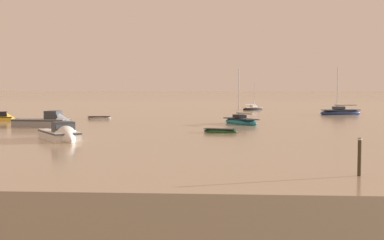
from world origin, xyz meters
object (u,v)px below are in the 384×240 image
Objects in this scene: rowboat_moored_0 at (99,118)px; sailboat_moored_2 at (341,112)px; sailboat_moored_1 at (253,109)px; motorboat_moored_0 at (62,136)px; rowboat_moored_5 at (220,131)px; mooring_post_left at (359,158)px; motorboat_moored_2 at (1,119)px; motorboat_moored_1 at (50,123)px; sailboat_moored_0 at (241,122)px.

sailboat_moored_2 is at bearing 16.30° from rowboat_moored_0.
sailboat_moored_1 is 18.99m from sailboat_moored_2.
rowboat_moored_5 is at bearing 91.26° from motorboat_moored_0.
mooring_post_left is at bearing -128.86° from sailboat_moored_1.
motorboat_moored_2 is at bearing -158.67° from rowboat_moored_0.
sailboat_moored_2 is (35.66, 27.06, -0.06)m from motorboat_moored_1.
motorboat_moored_2 is 2.38× the size of mooring_post_left.
motorboat_moored_1 is 39.45m from mooring_post_left.
motorboat_moored_1 reaches higher than rowboat_moored_5.
sailboat_moored_1 is 0.68× the size of sailboat_moored_2.
sailboat_moored_2 is at bearing -101.43° from rowboat_moored_5.
rowboat_moored_5 reaches higher than rowboat_moored_0.
motorboat_moored_2 is (-29.23, 3.09, -0.02)m from sailboat_moored_0.
sailboat_moored_0 is (20.26, 5.42, -0.10)m from motorboat_moored_1.
motorboat_moored_0 is 2.99× the size of mooring_post_left.
motorboat_moored_1 is 1.40× the size of motorboat_moored_2.
motorboat_moored_1 is 19.11m from rowboat_moored_5.
motorboat_moored_1 is at bearing -2.05° from rowboat_moored_5.
mooring_post_left is (23.29, -44.24, 0.74)m from rowboat_moored_0.
motorboat_moored_2 is at bearing 51.63° from sailboat_moored_0.
rowboat_moored_0 is 0.47× the size of motorboat_moored_1.
sailboat_moored_1 reaches higher than rowboat_moored_0.
motorboat_moored_2 is 1.44× the size of rowboat_moored_5.
rowboat_moored_5 is (12.40, 8.39, -0.21)m from motorboat_moored_0.
rowboat_moored_5 is 1.66× the size of mooring_post_left.
sailboat_moored_1 is at bearing -67.01° from sailboat_moored_2.
motorboat_moored_1 is at bearing 129.76° from mooring_post_left.
rowboat_moored_5 is (27.09, -14.58, -0.13)m from motorboat_moored_2.
motorboat_moored_1 is 1.05× the size of sailboat_moored_0.
mooring_post_left is (2.15, -71.61, 0.66)m from sailboat_moored_1.
mooring_post_left is (19.51, -15.86, 0.53)m from motorboat_moored_0.
sailboat_moored_0 reaches higher than motorboat_moored_1.
mooring_post_left reaches higher than motorboat_moored_2.
sailboat_moored_2 reaches higher than motorboat_moored_0.
motorboat_moored_0 is 51.19m from sailboat_moored_2.
sailboat_moored_2 is at bearing -89.10° from sailboat_moored_1.
motorboat_moored_0 is 27.27m from motorboat_moored_2.
motorboat_moored_1 is (-5.72, 14.46, 0.04)m from motorboat_moored_0.
sailboat_moored_1 is at bearing 65.19° from motorboat_moored_1.
motorboat_moored_0 is 1.26× the size of motorboat_moored_2.
motorboat_moored_2 is 48.34m from sailboat_moored_2.
sailboat_moored_2 reaches higher than sailboat_moored_0.
sailboat_moored_1 is (21.14, 27.37, 0.08)m from rowboat_moored_0.
rowboat_moored_0 is at bearing -168.26° from sailboat_moored_1.
motorboat_moored_0 is 0.90× the size of motorboat_moored_1.
sailboat_moored_0 is 11.68m from rowboat_moored_5.
motorboat_moored_2 is (-8.98, 8.51, -0.12)m from motorboat_moored_1.
sailboat_moored_2 is 3.61× the size of mooring_post_left.
mooring_post_left is at bearing 155.59° from sailboat_moored_0.
sailboat_moored_2 is at bearing 4.66° from motorboat_moored_2.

